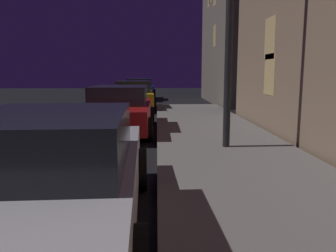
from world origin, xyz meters
The scene contains 5 objects.
car_silver centered at (2.85, 3.73, 0.71)m, with size 2.19×4.42×1.43m.
car_red centered at (2.85, 10.35, 0.71)m, with size 2.11×4.47×1.43m.
car_yellow_cab centered at (2.85, 16.83, 0.71)m, with size 2.25×4.29×1.43m.
car_blue centered at (2.85, 23.05, 0.70)m, with size 2.10×4.52×1.43m.
building_far centered at (10.64, 20.74, 5.11)m, with size 6.70×8.39×10.22m.
Camera 1 is at (4.00, 0.03, 1.84)m, focal length 35.93 mm.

